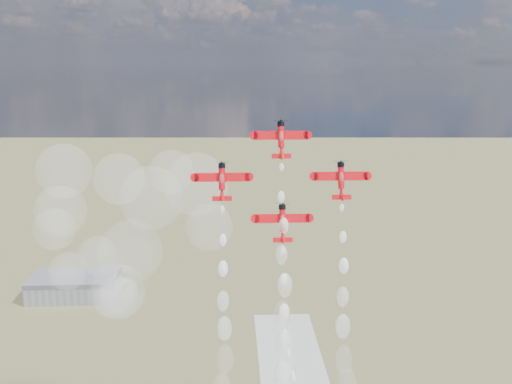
{
  "coord_description": "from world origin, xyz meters",
  "views": [
    {
      "loc": [
        -26.58,
        -122.69,
        134.91
      ],
      "look_at": [
        -20.93,
        -0.08,
        105.54
      ],
      "focal_mm": 38.0,
      "sensor_mm": 36.0,
      "label": 1
    }
  ],
  "objects": [
    {
      "name": "plane_right",
      "position": [
        -1.02,
        -0.16,
        108.31
      ],
      "size": [
        12.65,
        5.16,
        8.8
      ],
      "rotation": [
        1.27,
        0.0,
        0.0
      ],
      "color": "red",
      "rests_on": "ground"
    },
    {
      "name": "plane_slot",
      "position": [
        -14.93,
        -3.02,
        99.0
      ],
      "size": [
        12.65,
        5.16,
        8.8
      ],
      "rotation": [
        1.27,
        0.0,
        0.0
      ],
      "color": "red",
      "rests_on": "ground"
    },
    {
      "name": "plane_lead",
      "position": [
        -14.93,
        2.7,
        117.62
      ],
      "size": [
        12.65,
        5.16,
        8.8
      ],
      "rotation": [
        1.27,
        0.0,
        0.0
      ],
      "color": "red",
      "rests_on": "ground"
    },
    {
      "name": "plane_left",
      "position": [
        -28.85,
        -0.16,
        108.31
      ],
      "size": [
        12.65,
        5.16,
        8.8
      ],
      "rotation": [
        1.27,
        0.0,
        0.0
      ],
      "color": "red",
      "rests_on": "ground"
    },
    {
      "name": "smoke_trail_left",
      "position": [
        -28.78,
        -13.06,
        65.41
      ],
      "size": [
        5.34,
        16.79,
        48.83
      ],
      "color": "white",
      "rests_on": "plane_left"
    },
    {
      "name": "drifted_smoke_cloud",
      "position": [
        -55.44,
        29.1,
        90.26
      ],
      "size": [
        58.95,
        39.48,
        51.88
      ],
      "color": "white",
      "rests_on": "ground"
    },
    {
      "name": "hangar",
      "position": [
        -120.0,
        180.0,
        6.5
      ],
      "size": [
        50.0,
        28.0,
        13.0
      ],
      "color": "gray",
      "rests_on": "ground"
    },
    {
      "name": "smoke_trail_lead",
      "position": [
        -14.96,
        -10.64,
        74.95
      ],
      "size": [
        5.1,
        17.66,
        48.39
      ],
      "color": "white",
      "rests_on": "plane_lead"
    },
    {
      "name": "smoke_trail_right",
      "position": [
        -0.98,
        -13.08,
        65.28
      ],
      "size": [
        5.1,
        16.71,
        49.14
      ],
      "color": "white",
      "rests_on": "plane_right"
    }
  ]
}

